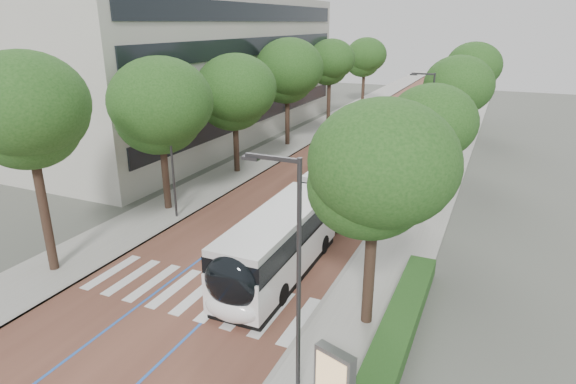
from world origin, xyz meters
name	(u,v)px	position (x,y,z in m)	size (l,w,h in m)	color
ground	(181,305)	(0.00, 0.00, 0.00)	(160.00, 160.00, 0.00)	#51544C
road	(390,128)	(0.00, 40.00, 0.01)	(11.00, 140.00, 0.02)	brown
sidewalk_left	(328,123)	(-7.50, 40.00, 0.06)	(4.00, 140.00, 0.12)	gray
sidewalk_right	(458,134)	(7.50, 40.00, 0.06)	(4.00, 140.00, 0.12)	gray
kerb_left	(343,124)	(-5.60, 40.00, 0.06)	(0.20, 140.00, 0.14)	gray
kerb_right	(440,132)	(5.60, 40.00, 0.06)	(0.20, 140.00, 0.14)	gray
zebra_crossing	(198,294)	(0.20, 1.00, 0.03)	(10.55, 3.60, 0.01)	silver
lane_line_left	(376,127)	(-1.60, 40.00, 0.02)	(0.12, 126.00, 0.01)	blue
lane_line_right	(404,130)	(1.60, 40.00, 0.02)	(0.12, 126.00, 0.01)	blue
office_building	(183,68)	(-19.47, 28.00, 7.00)	(18.11, 40.00, 14.00)	#A09F94
hedge	(390,350)	(9.10, 0.00, 0.52)	(1.20, 14.00, 0.80)	#214919
streetlight_near	(293,266)	(6.62, -3.00, 4.82)	(1.82, 0.20, 8.00)	#313134
streetlight_far	(428,118)	(6.62, 22.00, 4.82)	(1.82, 0.20, 8.00)	#313134
lamp_post_left	(172,154)	(-6.10, 8.00, 4.12)	(0.14, 0.14, 8.00)	#313134
trees_left	(270,80)	(-7.50, 24.28, 6.70)	(6.41, 60.54, 9.92)	black
trees_right	(449,98)	(7.70, 24.31, 6.10)	(6.01, 47.72, 8.98)	black
lead_bus	(309,216)	(2.77, 7.94, 1.63)	(2.73, 18.43, 3.20)	black
bus_queued_0	(380,150)	(2.83, 23.69, 1.62)	(3.01, 12.49, 3.20)	white
bus_queued_1	(414,122)	(3.20, 36.87, 1.62)	(2.91, 12.47, 3.20)	white
bus_queued_2	(428,103)	(2.57, 50.44, 1.62)	(2.66, 12.42, 3.20)	white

